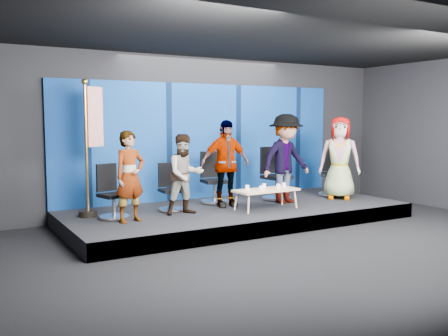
# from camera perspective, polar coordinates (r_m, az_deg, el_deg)

# --- Properties ---
(ground) EXTENTS (10.00, 10.00, 0.00)m
(ground) POSITION_cam_1_polar(r_m,az_deg,el_deg) (8.42, 10.57, -8.99)
(ground) COLOR black
(ground) RESTS_ON ground
(room_walls) EXTENTS (10.02, 8.02, 3.51)m
(room_walls) POSITION_cam_1_polar(r_m,az_deg,el_deg) (8.16, 10.89, 7.77)
(room_walls) COLOR black
(room_walls) RESTS_ON ground
(riser) EXTENTS (7.00, 3.00, 0.30)m
(riser) POSITION_cam_1_polar(r_m,az_deg,el_deg) (10.36, 1.54, -5.28)
(riser) COLOR black
(riser) RESTS_ON ground
(backdrop) EXTENTS (7.00, 0.08, 2.60)m
(backdrop) POSITION_cam_1_polar(r_m,az_deg,el_deg) (11.45, -2.24, 3.07)
(backdrop) COLOR navy
(backdrop) RESTS_ON riser
(chair_a) EXTENTS (0.69, 0.69, 0.99)m
(chair_a) POSITION_cam_1_polar(r_m,az_deg,el_deg) (9.34, -12.67, -3.65)
(chair_a) COLOR silver
(chair_a) RESTS_ON riser
(panelist_a) EXTENTS (0.67, 0.52, 1.61)m
(panelist_a) POSITION_cam_1_polar(r_m,az_deg,el_deg) (8.89, -10.71, -0.97)
(panelist_a) COLOR black
(panelist_a) RESTS_ON riser
(chair_b) EXTENTS (0.55, 0.55, 0.94)m
(chair_b) POSITION_cam_1_polar(r_m,az_deg,el_deg) (9.94, -6.12, -3.09)
(chair_b) COLOR silver
(chair_b) RESTS_ON riser
(panelist_b) EXTENTS (0.77, 0.61, 1.53)m
(panelist_b) POSITION_cam_1_polar(r_m,az_deg,el_deg) (9.47, -4.48, -0.73)
(panelist_b) COLOR black
(panelist_b) RESTS_ON riser
(chair_c) EXTENTS (0.69, 0.69, 1.11)m
(chair_c) POSITION_cam_1_polar(r_m,az_deg,el_deg) (10.78, -1.19, -2.08)
(chair_c) COLOR silver
(chair_c) RESTS_ON riser
(panelist_c) EXTENTS (1.10, 0.56, 1.79)m
(panelist_c) POSITION_cam_1_polar(r_m,az_deg,el_deg) (10.27, 0.14, 0.52)
(panelist_c) COLOR black
(panelist_c) RESTS_ON riser
(chair_d) EXTENTS (0.73, 0.73, 1.18)m
(chair_d) POSITION_cam_1_polar(r_m,az_deg,el_deg) (11.29, 5.82, -1.63)
(chair_d) COLOR silver
(chair_d) RESTS_ON riser
(panelist_d) EXTENTS (1.30, 0.83, 1.92)m
(panelist_d) POSITION_cam_1_polar(r_m,az_deg,el_deg) (10.78, 7.07, 1.06)
(panelist_d) COLOR black
(panelist_d) RESTS_ON riser
(chair_e) EXTENTS (0.92, 0.92, 1.15)m
(chair_e) POSITION_cam_1_polar(r_m,az_deg,el_deg) (12.11, 12.26, -1.29)
(chair_e) COLOR silver
(chair_e) RESTS_ON riser
(panelist_e) EXTENTS (1.07, 1.05, 1.86)m
(panelist_e) POSITION_cam_1_polar(r_m,az_deg,el_deg) (11.58, 13.08, 1.13)
(panelist_e) COLOR black
(panelist_e) RESTS_ON riser
(coffee_table) EXTENTS (1.34, 0.60, 0.41)m
(coffee_table) POSITION_cam_1_polar(r_m,az_deg,el_deg) (10.05, 4.83, -2.60)
(coffee_table) COLOR tan
(coffee_table) RESTS_ON riser
(mug_a) EXTENTS (0.08, 0.08, 0.10)m
(mug_a) POSITION_cam_1_polar(r_m,az_deg,el_deg) (9.89, 2.67, -2.25)
(mug_a) COLOR white
(mug_a) RESTS_ON coffee_table
(mug_b) EXTENTS (0.07, 0.07, 0.08)m
(mug_b) POSITION_cam_1_polar(r_m,az_deg,el_deg) (9.91, 4.24, -2.28)
(mug_b) COLOR white
(mug_b) RESTS_ON coffee_table
(mug_c) EXTENTS (0.08, 0.08, 0.10)m
(mug_c) POSITION_cam_1_polar(r_m,az_deg,el_deg) (10.14, 4.58, -2.06)
(mug_c) COLOR white
(mug_c) RESTS_ON coffee_table
(mug_d) EXTENTS (0.08, 0.08, 0.10)m
(mug_d) POSITION_cam_1_polar(r_m,az_deg,el_deg) (10.12, 6.23, -2.09)
(mug_d) COLOR white
(mug_d) RESTS_ON coffee_table
(mug_e) EXTENTS (0.08, 0.08, 0.09)m
(mug_e) POSITION_cam_1_polar(r_m,az_deg,el_deg) (10.36, 6.85, -1.93)
(mug_e) COLOR white
(mug_e) RESTS_ON coffee_table
(flag_stand) EXTENTS (0.54, 0.40, 2.54)m
(flag_stand) POSITION_cam_1_polar(r_m,az_deg,el_deg) (9.59, -14.89, 2.67)
(flag_stand) COLOR black
(flag_stand) RESTS_ON riser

